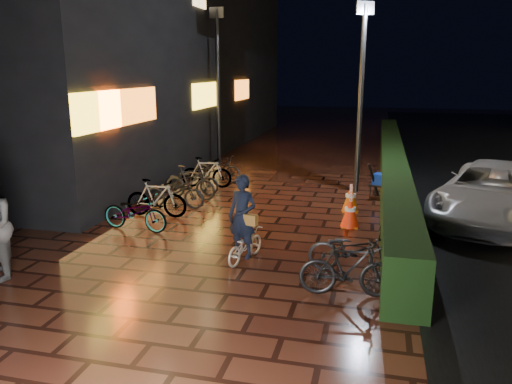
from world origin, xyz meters
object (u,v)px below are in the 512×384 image
(van, at_px, (494,193))
(cart_assembly, at_px, (380,181))
(cyclist, at_px, (244,230))
(traffic_barrier, at_px, (350,205))

(van, bearing_deg, cart_assembly, 169.53)
(cyclist, bearing_deg, cart_assembly, 65.38)
(cyclist, relative_size, traffic_barrier, 0.98)
(van, distance_m, cart_assembly, 3.04)
(cyclist, relative_size, cart_assembly, 1.64)
(van, height_order, cyclist, cyclist)
(van, height_order, traffic_barrier, van)
(van, distance_m, cyclist, 6.39)
(cyclist, height_order, traffic_barrier, cyclist)
(cart_assembly, bearing_deg, traffic_barrier, -108.01)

